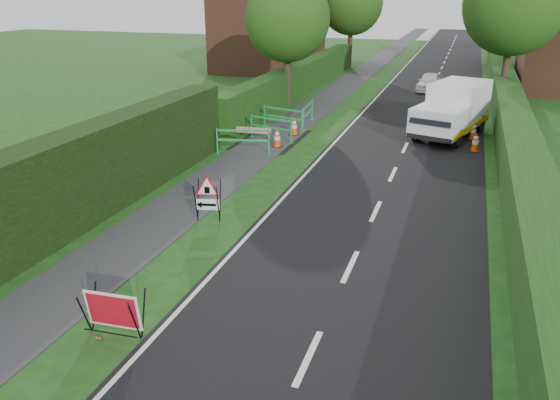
# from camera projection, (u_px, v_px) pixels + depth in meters

# --- Properties ---
(ground) EXTENTS (120.00, 120.00, 0.00)m
(ground) POSITION_uv_depth(u_px,v_px,m) (233.00, 270.00, 12.42)
(ground) COLOR #174112
(ground) RESTS_ON ground
(road_surface) EXTENTS (6.00, 90.00, 0.02)m
(road_surface) POSITION_uv_depth(u_px,v_px,m) (441.00, 69.00, 42.52)
(road_surface) COLOR black
(road_surface) RESTS_ON ground
(footpath) EXTENTS (2.00, 90.00, 0.02)m
(footpath) POSITION_uv_depth(u_px,v_px,m) (371.00, 66.00, 44.17)
(footpath) COLOR #2D2D30
(footpath) RESTS_ON ground
(hedge_west_near) EXTENTS (1.10, 18.00, 2.50)m
(hedge_west_near) POSITION_uv_depth(u_px,v_px,m) (53.00, 240.00, 13.92)
(hedge_west_near) COLOR black
(hedge_west_near) RESTS_ON ground
(hedge_west_far) EXTENTS (1.00, 24.00, 1.80)m
(hedge_west_far) POSITION_uv_depth(u_px,v_px,m) (301.00, 92.00, 33.31)
(hedge_west_far) COLOR #14380F
(hedge_west_far) RESTS_ON ground
(hedge_east) EXTENTS (1.20, 50.00, 1.50)m
(hedge_east) POSITION_uv_depth(u_px,v_px,m) (507.00, 130.00, 24.57)
(hedge_east) COLOR #14380F
(hedge_east) RESTS_ON ground
(house_west) EXTENTS (7.50, 7.40, 7.88)m
(house_west) POSITION_uv_depth(u_px,v_px,m) (268.00, 32.00, 40.81)
(house_west) COLOR brown
(house_west) RESTS_ON ground
(tree_nw) EXTENTS (4.40, 4.40, 6.70)m
(tree_nw) POSITION_uv_depth(u_px,v_px,m) (287.00, 19.00, 28.03)
(tree_nw) COLOR #2D2116
(tree_nw) RESTS_ON ground
(tree_ne) EXTENTS (5.20, 5.20, 7.79)m
(tree_ne) POSITION_uv_depth(u_px,v_px,m) (515.00, 4.00, 28.00)
(tree_ne) COLOR #2D2116
(tree_ne) RESTS_ON ground
(tree_fw) EXTENTS (4.80, 4.80, 7.24)m
(tree_fw) POSITION_uv_depth(u_px,v_px,m) (352.00, 3.00, 42.01)
(tree_fw) COLOR #2D2116
(tree_fw) RESTS_ON ground
(tree_fe) EXTENTS (4.20, 4.20, 6.33)m
(tree_fe) POSITION_uv_depth(u_px,v_px,m) (501.00, 12.00, 42.45)
(tree_fe) COLOR #2D2116
(tree_fe) RESTS_ON ground
(red_rect_sign) EXTENTS (1.10, 0.71, 0.90)m
(red_rect_sign) POSITION_uv_depth(u_px,v_px,m) (113.00, 311.00, 9.91)
(red_rect_sign) COLOR black
(red_rect_sign) RESTS_ON ground
(triangle_sign) EXTENTS (0.93, 0.93, 1.13)m
(triangle_sign) POSITION_uv_depth(u_px,v_px,m) (206.00, 195.00, 14.69)
(triangle_sign) COLOR black
(triangle_sign) RESTS_ON ground
(works_van) EXTENTS (3.18, 5.19, 2.22)m
(works_van) POSITION_uv_depth(u_px,v_px,m) (453.00, 109.00, 23.19)
(works_van) COLOR silver
(works_van) RESTS_ON ground
(traffic_cone_0) EXTENTS (0.38, 0.38, 0.79)m
(traffic_cone_0) POSITION_uv_depth(u_px,v_px,m) (476.00, 142.00, 21.17)
(traffic_cone_0) COLOR black
(traffic_cone_0) RESTS_ON ground
(traffic_cone_1) EXTENTS (0.38, 0.38, 0.79)m
(traffic_cone_1) POSITION_uv_depth(u_px,v_px,m) (473.00, 131.00, 22.84)
(traffic_cone_1) COLOR black
(traffic_cone_1) RESTS_ON ground
(traffic_cone_2) EXTENTS (0.38, 0.38, 0.79)m
(traffic_cone_2) POSITION_uv_depth(u_px,v_px,m) (473.00, 117.00, 25.20)
(traffic_cone_2) COLOR black
(traffic_cone_2) RESTS_ON ground
(traffic_cone_3) EXTENTS (0.38, 0.38, 0.79)m
(traffic_cone_3) POSITION_uv_depth(u_px,v_px,m) (277.00, 138.00, 21.80)
(traffic_cone_3) COLOR black
(traffic_cone_3) RESTS_ON ground
(traffic_cone_4) EXTENTS (0.38, 0.38, 0.79)m
(traffic_cone_4) POSITION_uv_depth(u_px,v_px,m) (294.00, 126.00, 23.57)
(traffic_cone_4) COLOR black
(traffic_cone_4) RESTS_ON ground
(ped_barrier_0) EXTENTS (2.08, 0.85, 1.00)m
(ped_barrier_0) POSITION_uv_depth(u_px,v_px,m) (243.00, 138.00, 20.81)
(ped_barrier_0) COLOR green
(ped_barrier_0) RESTS_ON ground
(ped_barrier_1) EXTENTS (2.08, 0.84, 1.00)m
(ped_barrier_1) POSITION_uv_depth(u_px,v_px,m) (271.00, 126.00, 22.68)
(ped_barrier_1) COLOR green
(ped_barrier_1) RESTS_ON ground
(ped_barrier_2) EXTENTS (2.08, 0.84, 1.00)m
(ped_barrier_2) POSITION_uv_depth(u_px,v_px,m) (283.00, 116.00, 24.45)
(ped_barrier_2) COLOR green
(ped_barrier_2) RESTS_ON ground
(ped_barrier_3) EXTENTS (0.50, 2.08, 1.00)m
(ped_barrier_3) POSITION_uv_depth(u_px,v_px,m) (308.00, 112.00, 25.24)
(ped_barrier_3) COLOR green
(ped_barrier_3) RESTS_ON ground
(redwhite_plank) EXTENTS (1.49, 0.22, 0.25)m
(redwhite_plank) POSITION_uv_depth(u_px,v_px,m) (254.00, 141.00, 22.86)
(redwhite_plank) COLOR red
(redwhite_plank) RESTS_ON ground
(litter_can) EXTENTS (0.12, 0.07, 0.07)m
(litter_can) POSITION_uv_depth(u_px,v_px,m) (99.00, 340.00, 9.95)
(litter_can) COLOR #BF7F4C
(litter_can) RESTS_ON ground
(hatchback_car) EXTENTS (1.59, 3.34, 1.10)m
(hatchback_car) POSITION_uv_depth(u_px,v_px,m) (430.00, 82.00, 33.56)
(hatchback_car) COLOR silver
(hatchback_car) RESTS_ON ground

